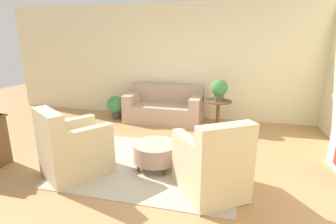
% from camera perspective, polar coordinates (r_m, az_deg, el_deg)
% --- Properties ---
extents(ground_plane, '(16.00, 16.00, 0.00)m').
position_cam_1_polar(ground_plane, '(4.31, -3.82, -11.46)').
color(ground_plane, '#AD7F51').
extents(wall_back, '(9.66, 0.12, 2.80)m').
position_cam_1_polar(wall_back, '(6.66, 3.79, 10.78)').
color(wall_back, beige).
rests_on(wall_back, ground_plane).
extents(rug, '(2.69, 2.08, 0.01)m').
position_cam_1_polar(rug, '(4.31, -3.82, -11.40)').
color(rug, '#B2A893').
rests_on(rug, ground_plane).
extents(couch, '(1.83, 0.87, 0.86)m').
position_cam_1_polar(couch, '(6.42, -0.82, 0.83)').
color(couch, tan).
rests_on(couch, ground_plane).
extents(armchair_left, '(1.09, 1.13, 1.02)m').
position_cam_1_polar(armchair_left, '(4.12, -20.14, -7.76)').
color(armchair_left, '#C6B289').
rests_on(armchair_left, rug).
extents(armchair_right, '(1.09, 1.13, 1.02)m').
position_cam_1_polar(armchair_right, '(3.46, 9.60, -11.51)').
color(armchair_right, '#C6B289').
rests_on(armchair_right, rug).
extents(ottoman_table, '(0.69, 0.69, 0.40)m').
position_cam_1_polar(ottoman_table, '(4.12, -2.72, -8.68)').
color(ottoman_table, tan).
rests_on(ottoman_table, rug).
extents(side_table, '(0.59, 0.59, 0.64)m').
position_cam_1_polar(side_table, '(5.94, 10.84, 0.59)').
color(side_table, brown).
rests_on(side_table, ground_plane).
extents(potted_plant_on_side_table, '(0.37, 0.37, 0.48)m').
position_cam_1_polar(potted_plant_on_side_table, '(5.84, 11.08, 5.02)').
color(potted_plant_on_side_table, '#4C4742').
rests_on(potted_plant_on_side_table, side_table).
extents(potted_plant_floor, '(0.44, 0.44, 0.58)m').
position_cam_1_polar(potted_plant_floor, '(6.75, -11.29, 1.35)').
color(potted_plant_floor, '#4C4742').
rests_on(potted_plant_floor, ground_plane).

